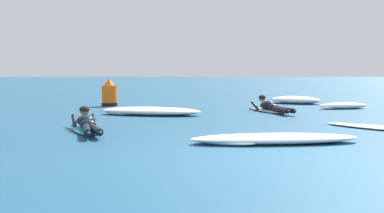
{
  "coord_description": "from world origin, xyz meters",
  "views": [
    {
      "loc": [
        -1.1,
        -6.26,
        1.3
      ],
      "look_at": [
        -0.97,
        4.99,
        0.34
      ],
      "focal_mm": 40.73,
      "sensor_mm": 36.0,
      "label": 1
    }
  ],
  "objects_px": {
    "surfer_far": "(270,107)",
    "channel_marker_buoy": "(109,95)",
    "drifting_surfboard": "(378,127)",
    "surfer_near": "(87,125)"
  },
  "relations": [
    {
      "from": "drifting_surfboard",
      "to": "channel_marker_buoy",
      "type": "relative_size",
      "value": 2.07
    },
    {
      "from": "surfer_far",
      "to": "channel_marker_buoy",
      "type": "bearing_deg",
      "value": 157.32
    },
    {
      "from": "surfer_far",
      "to": "drifting_surfboard",
      "type": "height_order",
      "value": "surfer_far"
    },
    {
      "from": "channel_marker_buoy",
      "to": "drifting_surfboard",
      "type": "bearing_deg",
      "value": -41.22
    },
    {
      "from": "surfer_far",
      "to": "drifting_surfboard",
      "type": "distance_m",
      "value": 4.18
    },
    {
      "from": "surfer_near",
      "to": "channel_marker_buoy",
      "type": "height_order",
      "value": "channel_marker_buoy"
    },
    {
      "from": "surfer_far",
      "to": "channel_marker_buoy",
      "type": "height_order",
      "value": "channel_marker_buoy"
    },
    {
      "from": "drifting_surfboard",
      "to": "channel_marker_buoy",
      "type": "distance_m",
      "value": 9.2
    },
    {
      "from": "drifting_surfboard",
      "to": "channel_marker_buoy",
      "type": "height_order",
      "value": "channel_marker_buoy"
    },
    {
      "from": "surfer_far",
      "to": "channel_marker_buoy",
      "type": "distance_m",
      "value": 5.73
    }
  ]
}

